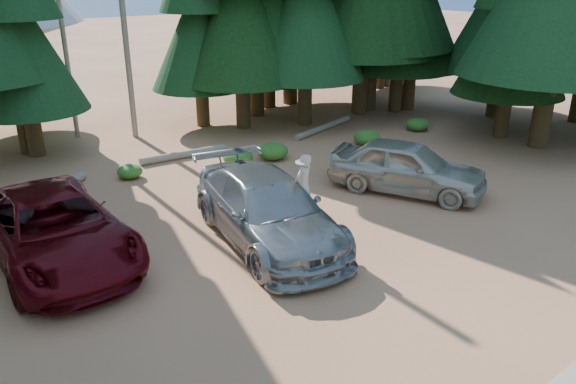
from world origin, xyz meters
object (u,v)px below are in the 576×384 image
at_px(silver_minivan_center, 268,210).
at_px(silver_minivan_right, 407,167).
at_px(frisbee_player, 303,186).
at_px(log_left, 41,198).
at_px(log_mid, 184,154).
at_px(red_pickup, 54,229).
at_px(log_right, 324,127).

bearing_deg(silver_minivan_center, silver_minivan_right, 12.30).
relative_size(frisbee_player, log_left, 0.40).
bearing_deg(silver_minivan_right, log_left, 121.93).
bearing_deg(log_mid, red_pickup, -134.02).
height_order(silver_minivan_center, log_mid, silver_minivan_center).
bearing_deg(silver_minivan_right, silver_minivan_center, 156.12).
distance_m(silver_minivan_right, log_left, 11.55).
xyz_separation_m(red_pickup, frisbee_player, (5.56, -2.79, 0.65)).
height_order(silver_minivan_center, log_right, silver_minivan_center).
relative_size(red_pickup, frisbee_player, 3.58).
distance_m(frisbee_player, log_right, 11.16).
distance_m(silver_minivan_center, log_right, 11.35).
bearing_deg(log_left, log_mid, -24.10).
bearing_deg(log_mid, frisbee_player, -89.97).
xyz_separation_m(silver_minivan_center, frisbee_player, (0.80, -0.50, 0.63)).
xyz_separation_m(silver_minivan_center, log_left, (-4.02, 6.41, -0.73)).
distance_m(frisbee_player, log_mid, 8.34).
relative_size(red_pickup, log_left, 1.43).
relative_size(log_left, log_right, 1.02).
bearing_deg(log_right, silver_minivan_center, -155.11).
bearing_deg(silver_minivan_right, log_mid, 92.92).
bearing_deg(log_right, log_left, 168.54).
bearing_deg(frisbee_player, log_mid, -113.53).
relative_size(log_left, log_mid, 1.25).
bearing_deg(red_pickup, log_mid, 40.92).
distance_m(frisbee_player, log_left, 8.53).
distance_m(log_left, log_right, 12.61).
height_order(red_pickup, silver_minivan_center, silver_minivan_center).
bearing_deg(log_mid, silver_minivan_center, -96.15).
xyz_separation_m(red_pickup, log_right, (13.32, 5.12, -0.73)).
bearing_deg(frisbee_player, red_pickup, -44.40).
bearing_deg(log_mid, log_right, 3.56).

